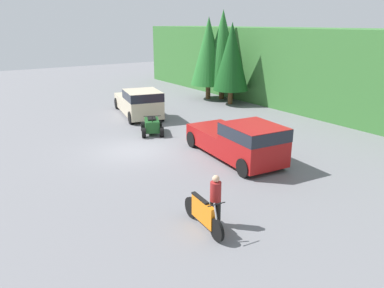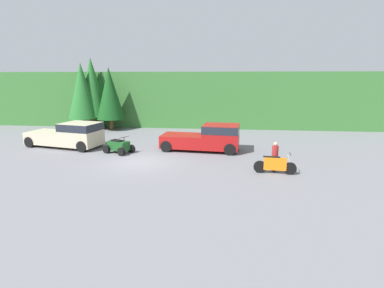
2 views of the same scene
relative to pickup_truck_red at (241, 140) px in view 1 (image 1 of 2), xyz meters
The scene contains 11 objects.
ground_plane 5.57m from the pickup_truck_red, 139.83° to the right, with size 80.00×80.00×0.00m, color slate.
hillside_backdrop 13.29m from the pickup_truck_red, 108.54° to the left, with size 44.00×6.00×5.88m.
tree_left 15.57m from the pickup_truck_red, 149.65° to the left, with size 2.97×2.97×6.75m.
tree_mid_left 15.61m from the pickup_truck_red, 145.30° to the left, with size 3.21×3.21×7.29m.
tree_mid_right 15.36m from the pickup_truck_red, 142.26° to the left, with size 2.56×2.56×5.82m.
tree_right 13.31m from the pickup_truck_red, 142.79° to the left, with size 2.78×2.78×6.33m.
pickup_truck_red is the anchor object (origin of this frame).
pickup_truck_second 10.62m from the pickup_truck_red, behind, with size 6.28×3.46×1.97m.
dirt_bike 6.47m from the pickup_truck_red, 51.31° to the right, with size 2.36×0.60×1.21m.
quad_atv 6.51m from the pickup_truck_red, 167.92° to the right, with size 2.34×1.97×1.23m.
rider_person 6.14m from the pickup_truck_red, 48.39° to the right, with size 0.42×0.42×1.74m.
Camera 1 is at (16.82, -7.69, 6.29)m, focal length 35.00 mm.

